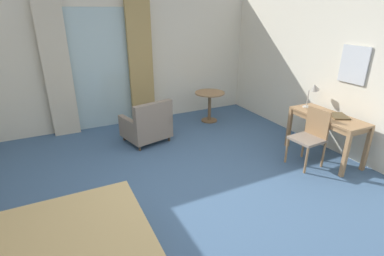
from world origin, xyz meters
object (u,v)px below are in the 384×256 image
(desk_chair, at_px, (311,134))
(writing_desk, at_px, (328,121))
(round_cafe_table, at_px, (210,100))
(desk_lamp, at_px, (314,90))
(closed_book, at_px, (339,116))
(armchair_by_window, at_px, (147,126))

(desk_chair, bearing_deg, writing_desk, 7.23)
(desk_chair, distance_m, round_cafe_table, 2.52)
(writing_desk, relative_size, desk_lamp, 2.96)
(closed_book, bearing_deg, desk_lamp, 113.78)
(closed_book, relative_size, round_cafe_table, 0.49)
(desk_lamp, height_order, armchair_by_window, desk_lamp)
(desk_chair, relative_size, round_cafe_table, 1.38)
(desk_chair, relative_size, armchair_by_window, 1.01)
(closed_book, xyz_separation_m, armchair_by_window, (-2.59, 2.07, -0.45))
(armchair_by_window, relative_size, round_cafe_table, 1.36)
(desk_chair, bearing_deg, closed_book, -7.59)
(armchair_by_window, height_order, round_cafe_table, armchair_by_window)
(armchair_by_window, bearing_deg, closed_book, -38.61)
(writing_desk, distance_m, armchair_by_window, 3.20)
(round_cafe_table, bearing_deg, closed_book, -69.28)
(desk_chair, xyz_separation_m, closed_book, (0.49, -0.07, 0.26))
(desk_chair, relative_size, desk_lamp, 2.17)
(writing_desk, xyz_separation_m, desk_chair, (-0.41, -0.05, -0.14))
(writing_desk, distance_m, closed_book, 0.18)
(writing_desk, height_order, round_cafe_table, writing_desk)
(armchair_by_window, bearing_deg, desk_chair, -43.68)
(desk_chair, relative_size, closed_book, 2.81)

